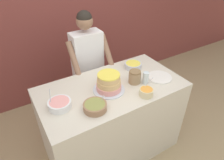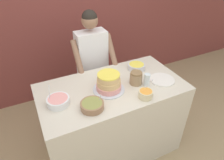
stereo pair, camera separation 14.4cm
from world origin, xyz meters
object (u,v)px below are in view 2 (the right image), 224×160
cake (109,83)px  frosting_bowl_orange (146,94)px  drinking_glass (147,80)px  ceramic_plate (162,80)px  frosting_bowl_olive (92,105)px  frosting_bowl_pink (58,101)px  stoneware_jar (136,78)px  person_baker (92,60)px  frosting_bowl_yellow (136,66)px

cake → frosting_bowl_orange: (0.26, -0.26, -0.04)m
frosting_bowl_orange → drinking_glass: 0.20m
ceramic_plate → frosting_bowl_olive: bearing=-174.0°
cake → frosting_bowl_pink: (-0.50, 0.00, -0.05)m
frosting_bowl_orange → stoneware_jar: bearing=81.0°
frosting_bowl_olive → person_baker: bearing=68.7°
cake → stoneware_jar: cake is taller
frosting_bowl_orange → cake: bearing=135.1°
frosting_bowl_olive → ceramic_plate: bearing=6.0°
frosting_bowl_orange → ceramic_plate: (0.32, 0.16, -0.03)m
frosting_bowl_yellow → person_baker: bearing=132.6°
person_baker → frosting_bowl_orange: size_ratio=8.71×
person_baker → stoneware_jar: 0.70m
person_baker → frosting_bowl_yellow: person_baker is taller
stoneware_jar → cake: bearing=175.4°
frosting_bowl_olive → stoneware_jar: bearing=16.3°
frosting_bowl_olive → ceramic_plate: frosting_bowl_olive is taller
frosting_bowl_orange → ceramic_plate: frosting_bowl_orange is taller
person_baker → stoneware_jar: (0.22, -0.66, 0.07)m
frosting_bowl_orange → person_baker: bearing=101.5°
drinking_glass → ceramic_plate: 0.21m
cake → drinking_glass: bearing=-14.0°
cake → frosting_bowl_pink: 0.50m
frosting_bowl_pink → frosting_bowl_olive: (0.25, -0.18, -0.00)m
frosting_bowl_orange → drinking_glass: frosting_bowl_orange is taller
frosting_bowl_pink → ceramic_plate: 1.08m
frosting_bowl_orange → frosting_bowl_olive: (-0.50, 0.08, -0.01)m
person_baker → frosting_bowl_pink: bearing=-132.0°
frosting_bowl_pink → drinking_glass: 0.88m
cake → drinking_glass: 0.39m
cake → person_baker: bearing=83.2°
frosting_bowl_orange → frosting_bowl_olive: frosting_bowl_orange is taller
frosting_bowl_pink → frosting_bowl_yellow: (0.95, 0.22, -0.00)m
frosting_bowl_pink → frosting_bowl_yellow: size_ratio=1.04×
frosting_bowl_pink → frosting_bowl_orange: 0.80m
cake → stoneware_jar: size_ratio=2.32×
cake → ceramic_plate: size_ratio=1.20×
frosting_bowl_yellow → ceramic_plate: bearing=-69.0°
frosting_bowl_pink → drinking_glass: (0.88, -0.10, 0.03)m
frosting_bowl_yellow → frosting_bowl_olive: (-0.70, -0.40, 0.00)m
stoneware_jar → frosting_bowl_yellow: bearing=56.8°
ceramic_plate → stoneware_jar: 0.30m
frosting_bowl_yellow → stoneware_jar: stoneware_jar is taller
frosting_bowl_yellow → frosting_bowl_orange: bearing=-112.5°
stoneware_jar → frosting_bowl_olive: bearing=-163.7°
frosting_bowl_yellow → ceramic_plate: size_ratio=0.75×
frosting_bowl_pink → stoneware_jar: size_ratio=1.50×
drinking_glass → frosting_bowl_pink: bearing=173.6°
frosting_bowl_pink → frosting_bowl_olive: bearing=-36.3°
person_baker → frosting_bowl_olive: person_baker is taller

